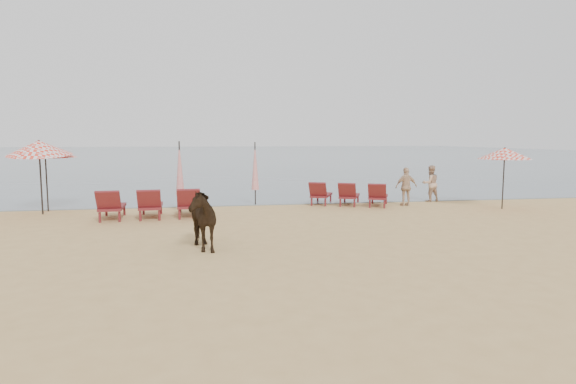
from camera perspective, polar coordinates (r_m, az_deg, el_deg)
name	(u,v)px	position (r m, az deg, el deg)	size (l,w,h in m)	color
ground	(330,272)	(10.02, 4.97, -9.44)	(120.00, 120.00, 0.00)	tan
sea	(218,153)	(89.39, -8.28, 4.58)	(160.00, 140.00, 0.06)	#51606B
lounger_cluster_left	(150,204)	(16.99, -16.00, -1.39)	(3.36, 2.08, 0.72)	maroon
lounger_cluster_right	(349,194)	(19.64, 7.21, -0.28)	(3.49, 2.86, 0.67)	maroon
umbrella_open_left_a	(45,151)	(19.97, -26.85, 4.33)	(2.20, 2.20, 2.50)	black
umbrella_open_left_b	(39,148)	(19.27, -27.42, 4.68)	(2.17, 2.21, 2.76)	black
umbrella_open_right	(505,153)	(20.28, 24.30, 4.19)	(1.95, 1.95, 2.38)	black
umbrella_closed_left	(180,169)	(18.04, -12.71, 2.70)	(0.32, 0.32, 2.62)	black
umbrella_closed_right	(255,166)	(19.67, -3.92, 3.04)	(0.31, 0.31, 2.57)	black
cow	(198,218)	(12.05, -10.66, -3.08)	(0.83, 1.82, 1.54)	black
beachgoer_right_a	(430,183)	(21.66, 16.52, 0.98)	(0.76, 0.59, 1.57)	tan
beachgoer_right_b	(406,187)	(19.98, 13.83, 0.62)	(0.91, 0.38, 1.56)	tan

